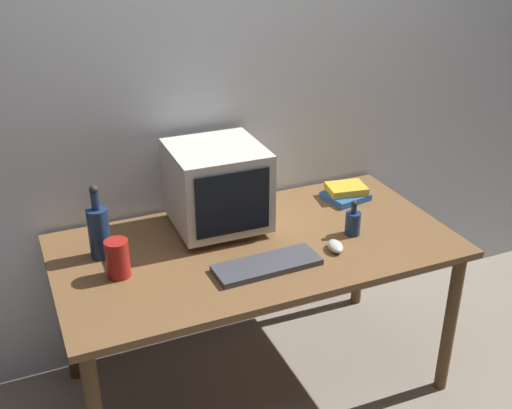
{
  "coord_description": "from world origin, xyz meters",
  "views": [
    {
      "loc": [
        -0.9,
        -2.08,
        2.03
      ],
      "look_at": [
        0.0,
        0.0,
        0.92
      ],
      "focal_mm": 43.99,
      "sensor_mm": 36.0,
      "label": 1
    }
  ],
  "objects_px": {
    "computer_mouse": "(335,246)",
    "bottle_short": "(353,222)",
    "bottle_tall": "(99,230)",
    "crt_monitor": "(217,187)",
    "metal_canister": "(118,259)",
    "keyboard": "(267,265)",
    "book_stack": "(346,193)"
  },
  "relations": [
    {
      "from": "crt_monitor",
      "to": "keyboard",
      "type": "xyz_separation_m",
      "value": [
        0.06,
        -0.39,
        -0.18
      ]
    },
    {
      "from": "computer_mouse",
      "to": "bottle_short",
      "type": "relative_size",
      "value": 0.63
    },
    {
      "from": "computer_mouse",
      "to": "bottle_tall",
      "type": "bearing_deg",
      "value": 172.99
    },
    {
      "from": "bottle_short",
      "to": "metal_canister",
      "type": "distance_m",
      "value": 0.99
    },
    {
      "from": "crt_monitor",
      "to": "bottle_short",
      "type": "xyz_separation_m",
      "value": [
        0.5,
        -0.29,
        -0.14
      ]
    },
    {
      "from": "bottle_tall",
      "to": "bottle_short",
      "type": "height_order",
      "value": "bottle_tall"
    },
    {
      "from": "crt_monitor",
      "to": "bottle_tall",
      "type": "height_order",
      "value": "crt_monitor"
    },
    {
      "from": "book_stack",
      "to": "computer_mouse",
      "type": "bearing_deg",
      "value": -125.45
    },
    {
      "from": "bottle_tall",
      "to": "keyboard",
      "type": "bearing_deg",
      "value": -30.91
    },
    {
      "from": "bottle_short",
      "to": "metal_canister",
      "type": "bearing_deg",
      "value": 176.11
    },
    {
      "from": "bottle_short",
      "to": "book_stack",
      "type": "height_order",
      "value": "bottle_short"
    },
    {
      "from": "crt_monitor",
      "to": "bottle_short",
      "type": "bearing_deg",
      "value": -29.73
    },
    {
      "from": "bottle_short",
      "to": "book_stack",
      "type": "distance_m",
      "value": 0.35
    },
    {
      "from": "bottle_tall",
      "to": "metal_canister",
      "type": "bearing_deg",
      "value": -78.8
    },
    {
      "from": "keyboard",
      "to": "book_stack",
      "type": "relative_size",
      "value": 1.95
    },
    {
      "from": "computer_mouse",
      "to": "metal_canister",
      "type": "xyz_separation_m",
      "value": [
        -0.85,
        0.16,
        0.06
      ]
    },
    {
      "from": "crt_monitor",
      "to": "metal_canister",
      "type": "relative_size",
      "value": 2.62
    },
    {
      "from": "book_stack",
      "to": "metal_canister",
      "type": "bearing_deg",
      "value": -167.62
    },
    {
      "from": "crt_monitor",
      "to": "metal_canister",
      "type": "distance_m",
      "value": 0.54
    },
    {
      "from": "keyboard",
      "to": "bottle_short",
      "type": "bearing_deg",
      "value": 11.58
    },
    {
      "from": "computer_mouse",
      "to": "keyboard",
      "type": "bearing_deg",
      "value": -164.09
    },
    {
      "from": "crt_monitor",
      "to": "computer_mouse",
      "type": "height_order",
      "value": "crt_monitor"
    },
    {
      "from": "computer_mouse",
      "to": "bottle_short",
      "type": "bearing_deg",
      "value": 47.4
    },
    {
      "from": "computer_mouse",
      "to": "bottle_short",
      "type": "distance_m",
      "value": 0.17
    },
    {
      "from": "crt_monitor",
      "to": "book_stack",
      "type": "xyz_separation_m",
      "value": [
        0.66,
        0.03,
        -0.16
      ]
    },
    {
      "from": "keyboard",
      "to": "computer_mouse",
      "type": "bearing_deg",
      "value": 0.86
    },
    {
      "from": "crt_monitor",
      "to": "keyboard",
      "type": "bearing_deg",
      "value": -81.62
    },
    {
      "from": "keyboard",
      "to": "computer_mouse",
      "type": "distance_m",
      "value": 0.31
    },
    {
      "from": "crt_monitor",
      "to": "computer_mouse",
      "type": "bearing_deg",
      "value": -45.8
    },
    {
      "from": "computer_mouse",
      "to": "bottle_tall",
      "type": "distance_m",
      "value": 0.95
    },
    {
      "from": "crt_monitor",
      "to": "bottle_short",
      "type": "relative_size",
      "value": 2.49
    },
    {
      "from": "bottle_short",
      "to": "metal_canister",
      "type": "relative_size",
      "value": 1.05
    }
  ]
}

